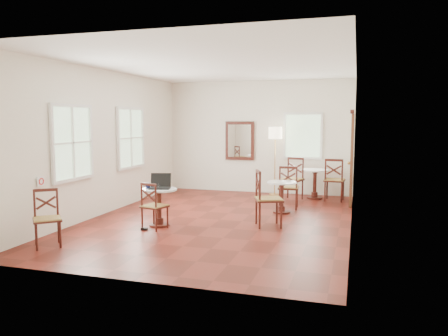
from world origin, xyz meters
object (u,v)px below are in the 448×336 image
Objects in this scene: chair_back_a at (334,180)px; chair_back_b at (293,179)px; cafe_table_near at (159,203)px; chair_mid_a at (289,187)px; chair_near_a at (154,206)px; water_glass at (158,186)px; mouse at (153,188)px; cafe_table_mid at (282,194)px; chair_mid_b at (267,199)px; chair_near_b at (47,218)px; laptop at (160,185)px; power_adapter at (144,229)px; navy_mug at (148,186)px; floor_lamp at (275,138)px; cafe_table_back at (315,181)px.

chair_back_b is (-0.99, -0.14, 0.00)m from chair_back_a.
chair_mid_a is at bearing 48.15° from cafe_table_near.
chair_near_a reaches higher than water_glass.
chair_back_b is 4.07m from mouse.
chair_mid_b is (-0.07, -1.25, 0.11)m from cafe_table_mid.
mouse is at bearing -171.87° from water_glass.
chair_near_b is at bearing -114.73° from mouse.
chair_mid_b is at bearing -93.12° from cafe_table_mid.
cafe_table_mid is at bearing 25.68° from laptop.
chair_back_b is (1.98, 3.69, 0.09)m from chair_near_a.
chair_near_a is at bearing -55.80° from mouse.
cafe_table_near is 0.73× the size of chair_mid_a.
power_adapter is (-2.11, -2.19, -0.39)m from cafe_table_mid.
laptop is (-2.07, -2.24, 0.29)m from chair_mid_a.
chair_mid_b reaches higher than cafe_table_near.
chair_near_b is 6.92× the size of navy_mug.
chair_back_a is 1.00× the size of chair_back_b.
chair_mid_b is at bearing 16.05° from cafe_table_near.
chair_mid_b reaches higher than chair_mid_a.
cafe_table_near is at bearing 15.70° from chair_near_b.
navy_mug is (-3.20, -3.60, 0.24)m from chair_back_a.
cafe_table_back is at bearing -10.34° from floor_lamp.
navy_mug is (0.90, 1.69, 0.31)m from chair_near_b.
chair_back_b is (3.10, 5.15, 0.07)m from chair_near_b.
water_glass is at bearing -88.27° from cafe_table_near.
water_glass reaches higher than cafe_table_back.
water_glass is (-1.99, -3.47, 0.23)m from chair_back_b.
navy_mug is (-2.20, -3.46, 0.23)m from chair_back_b.
chair_mid_a is at bearing -71.45° from chair_back_b.
cafe_table_back is 1.64× the size of laptop.
water_glass is (-1.45, -4.00, -0.76)m from floor_lamp.
laptop is 3.96× the size of power_adapter.
cafe_table_mid is at bearing 42.81° from water_glass.
chair_back_b is 1.24m from floor_lamp.
floor_lamp is (-1.05, 0.19, 1.06)m from cafe_table_back.
cafe_table_mid is 0.75× the size of chair_near_b.
chair_near_b is at bearing -122.81° from cafe_table_near.
chair_mid_b is at bearing 23.28° from mouse.
cafe_table_mid is 0.64× the size of chair_back_a.
laptop reaches higher than cafe_table_back.
chair_near_a is 0.45m from navy_mug.
chair_mid_a reaches higher than chair_near_b.
chair_near_b reaches higher than navy_mug.
chair_mid_a is 1.57m from chair_back_a.
power_adapter is (-2.63, -4.15, -0.43)m from cafe_table_back.
navy_mug is (-0.22, 0.23, 0.33)m from chair_near_a.
cafe_table_near is at bearing -137.79° from cafe_table_mid.
cafe_table_back reaches higher than power_adapter.
laptop is 4.49× the size of water_glass.
water_glass is at bearing 44.42° from chair_mid_a.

